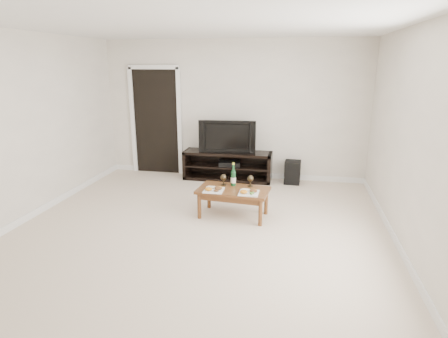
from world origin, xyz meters
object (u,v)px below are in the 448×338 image
coffee_table (233,203)px  subwoofer (292,172)px  media_console (228,166)px  television (228,136)px

coffee_table → subwoofer: bearing=65.2°
media_console → subwoofer: size_ratio=3.91×
media_console → coffee_table: bearing=-76.6°
media_console → subwoofer: bearing=0.3°
television → subwoofer: 1.38m
subwoofer → coffee_table: size_ratio=0.42×
television → coffee_table: bearing=-81.6°
media_console → coffee_table: size_ratio=1.65×
television → coffee_table: (0.41, -1.75, -0.64)m
media_console → coffee_table: (0.41, -1.75, -0.07)m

